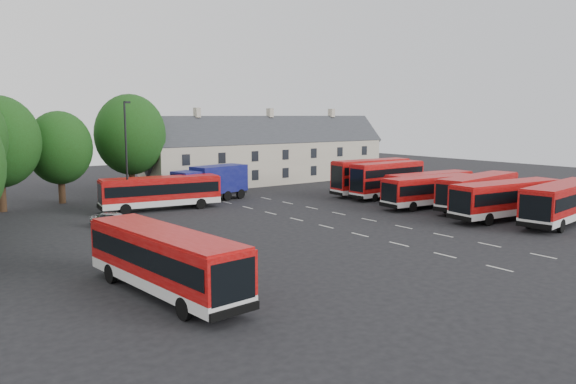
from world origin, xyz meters
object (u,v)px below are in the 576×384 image
lamppost (127,154)px  bus_west (165,257)px  silver_car (114,220)px  bus_row_a (563,200)px  box_truck (211,181)px  bus_dd_south (387,178)px

lamppost → bus_west: bearing=-107.0°
silver_car → lamppost: lamppost is taller
lamppost → bus_row_a: bearing=-44.1°
bus_row_a → bus_west: bearing=167.5°
bus_west → box_truck: bearing=-38.5°
box_truck → lamppost: lamppost is taller
bus_west → silver_car: (4.03, 18.65, -1.34)m
bus_dd_south → lamppost: lamppost is taller
bus_dd_south → bus_west: bearing=-155.5°
bus_row_a → box_truck: (-17.45, 29.26, 0.03)m
bus_row_a → lamppost: size_ratio=1.20×
box_truck → lamppost: bearing=-176.8°
bus_dd_south → silver_car: size_ratio=2.50×
bus_dd_south → silver_car: bearing=174.8°
silver_car → lamppost: bearing=19.4°
bus_row_a → lamppost: lamppost is taller
bus_row_a → bus_west: bus_row_a is taller
box_truck → silver_car: size_ratio=2.27×
box_truck → lamppost: size_ratio=0.85×
box_truck → silver_car: box_truck is taller
lamppost → box_truck: bearing=13.8°
bus_west → bus_dd_south: bearing=-69.1°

